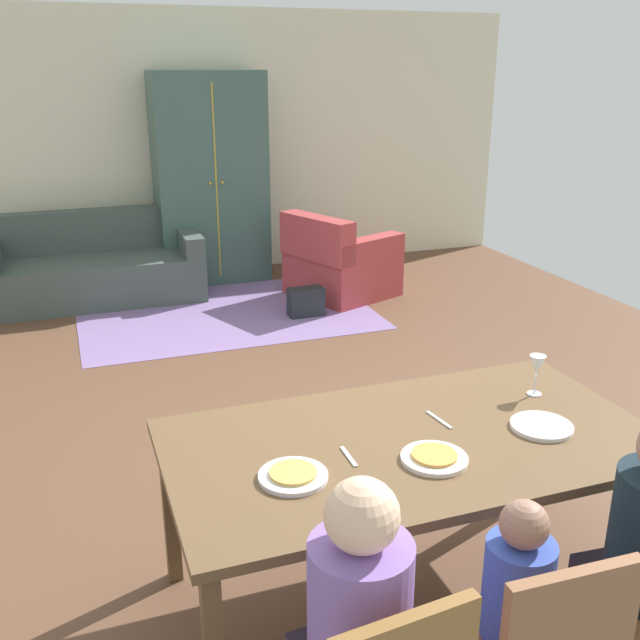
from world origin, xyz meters
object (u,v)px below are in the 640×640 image
at_px(plate_near_man, 293,476).
at_px(person_child, 507,629).
at_px(dining_table, 411,453).
at_px(plate_near_woman, 542,426).
at_px(wine_glass, 537,367).
at_px(handbag, 306,302).
at_px(couch, 95,269).
at_px(armoire, 210,179).
at_px(plate_near_child, 434,459).
at_px(armchair, 339,264).

distance_m(plate_near_man, person_child, 0.86).
distance_m(dining_table, plate_near_woman, 0.54).
distance_m(wine_glass, handbag, 3.53).
bearing_deg(handbag, wine_glass, -91.48).
relative_size(couch, handbag, 6.17).
bearing_deg(plate_near_woman, person_child, -131.13).
bearing_deg(armoire, couch, -164.95).
xyz_separation_m(couch, armoire, (1.22, 0.33, 0.75)).
xyz_separation_m(plate_near_man, person_child, (0.53, -0.58, -0.34)).
distance_m(dining_table, plate_near_man, 0.55).
bearing_deg(person_child, plate_near_man, 132.20).
distance_m(couch, armoire, 1.47).
distance_m(plate_near_child, armoire, 5.31).
relative_size(person_child, armchair, 0.83).
height_order(dining_table, handbag, dining_table).
relative_size(dining_table, plate_near_child, 7.70).
xyz_separation_m(plate_near_man, armoire, (0.79, 5.24, 0.28)).
bearing_deg(plate_near_child, person_child, -89.88).
height_order(dining_table, armchair, armchair).
height_order(plate_near_child, armoire, armoire).
height_order(plate_near_woman, person_child, person_child).
xyz_separation_m(wine_glass, handbag, (0.09, 3.45, -0.76)).
bearing_deg(armoire, plate_near_man, -98.62).
relative_size(wine_glass, armchair, 0.17).
distance_m(plate_near_man, armchair, 4.62).
distance_m(plate_near_woman, couch, 5.13).
xyz_separation_m(plate_near_child, person_child, (0.00, -0.52, -0.34)).
height_order(dining_table, plate_near_child, plate_near_child).
bearing_deg(dining_table, plate_near_woman, -10.70).
bearing_deg(plate_near_child, wine_glass, 27.46).
bearing_deg(handbag, plate_near_child, -101.60).
bearing_deg(armchair, dining_table, -107.33).
bearing_deg(armchair, plate_near_woman, -100.14).
relative_size(plate_near_woman, armoire, 0.12).
bearing_deg(couch, person_child, -80.08).
xyz_separation_m(dining_table, plate_near_man, (-0.53, -0.12, 0.07)).
bearing_deg(couch, plate_near_woman, -73.05).
relative_size(plate_near_woman, person_child, 0.27).
bearing_deg(handbag, armchair, 43.80).
relative_size(plate_near_man, plate_near_woman, 1.00).
height_order(person_child, handbag, person_child).
height_order(plate_near_child, wine_glass, wine_glass).
distance_m(plate_near_woman, armchair, 4.30).
relative_size(plate_near_man, armoire, 0.12).
relative_size(plate_near_man, handbag, 0.78).
distance_m(wine_glass, person_child, 1.21).
relative_size(wine_glass, armoire, 0.09).
height_order(wine_glass, handbag, wine_glass).
height_order(armchair, handbag, armchair).
bearing_deg(handbag, plate_near_woman, -93.88).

